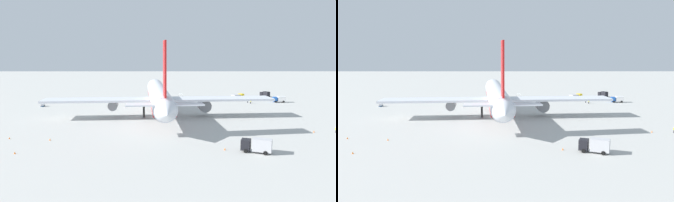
% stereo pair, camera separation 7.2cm
% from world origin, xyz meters
% --- Properties ---
extents(ground_plane, '(600.00, 600.00, 0.00)m').
position_xyz_m(ground_plane, '(0.00, 0.00, 0.00)').
color(ground_plane, '#B2B2AD').
extents(airliner, '(74.75, 77.96, 24.94)m').
position_xyz_m(airliner, '(-1.29, -0.24, 7.02)').
color(airliner, silver).
rests_on(airliner, ground).
extents(service_truck_0, '(5.35, 4.36, 2.85)m').
position_xyz_m(service_truck_0, '(50.14, -52.38, 1.54)').
color(service_truck_0, black).
rests_on(service_truck_0, ground).
extents(service_truck_1, '(2.95, 5.36, 2.77)m').
position_xyz_m(service_truck_1, '(31.80, -53.35, 1.52)').
color(service_truck_1, '#194CA5').
rests_on(service_truck_1, ground).
extents(service_truck_2, '(4.66, 6.92, 3.20)m').
position_xyz_m(service_truck_2, '(-44.02, -22.60, 1.74)').
color(service_truck_2, black).
rests_on(service_truck_2, ground).
extents(service_truck_3, '(5.83, 6.83, 2.48)m').
position_xyz_m(service_truck_3, '(42.63, -36.95, 1.38)').
color(service_truck_3, yellow).
rests_on(service_truck_3, ground).
extents(service_van, '(4.11, 2.22, 1.97)m').
position_xyz_m(service_van, '(49.38, -9.77, 1.03)').
color(service_van, white).
rests_on(service_van, ground).
extents(baggage_cart_0, '(3.21, 1.96, 1.17)m').
position_xyz_m(baggage_cart_0, '(20.64, 48.55, 0.65)').
color(baggage_cart_0, '#26598C').
rests_on(baggage_cart_0, ground).
extents(baggage_cart_1, '(1.59, 3.27, 0.40)m').
position_xyz_m(baggage_cart_1, '(37.17, 49.98, 0.27)').
color(baggage_cart_1, gray).
rests_on(baggage_cart_1, ground).
extents(ground_worker_0, '(0.54, 0.54, 1.64)m').
position_xyz_m(ground_worker_0, '(41.79, -26.56, 0.83)').
color(ground_worker_0, black).
rests_on(ground_worker_0, ground).
extents(ground_worker_1, '(0.47, 0.47, 1.72)m').
position_xyz_m(ground_worker_1, '(-25.95, -49.24, 0.87)').
color(ground_worker_1, '#3F3F47').
rests_on(ground_worker_1, ground).
extents(ground_worker_2, '(0.51, 0.51, 1.69)m').
position_xyz_m(ground_worker_2, '(27.96, -39.50, 0.86)').
color(ground_worker_2, black).
rests_on(ground_worker_2, ground).
extents(ground_worker_3, '(0.43, 0.43, 1.70)m').
position_xyz_m(ground_worker_3, '(30.80, -38.86, 0.86)').
color(ground_worker_3, black).
rests_on(ground_worker_3, ground).
extents(traffic_cone_0, '(0.36, 0.36, 0.55)m').
position_xyz_m(traffic_cone_0, '(-42.03, -15.87, 0.28)').
color(traffic_cone_0, orange).
rests_on(traffic_cone_0, ground).
extents(traffic_cone_1, '(0.36, 0.36, 0.55)m').
position_xyz_m(traffic_cone_1, '(-44.69, 30.30, 0.28)').
color(traffic_cone_1, orange).
rests_on(traffic_cone_1, ground).
extents(traffic_cone_2, '(0.36, 0.36, 0.55)m').
position_xyz_m(traffic_cone_2, '(-32.09, 37.44, 0.28)').
color(traffic_cone_2, orange).
rests_on(traffic_cone_2, ground).
extents(traffic_cone_3, '(0.36, 0.36, 0.55)m').
position_xyz_m(traffic_cone_3, '(-25.26, -43.52, 0.28)').
color(traffic_cone_3, orange).
rests_on(traffic_cone_3, ground).
extents(traffic_cone_4, '(0.36, 0.36, 0.55)m').
position_xyz_m(traffic_cone_4, '(-33.54, 26.58, 0.28)').
color(traffic_cone_4, orange).
rests_on(traffic_cone_4, ground).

